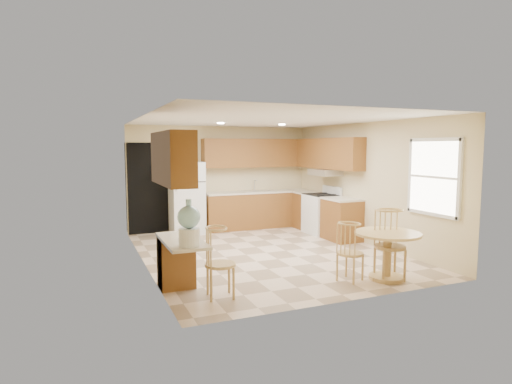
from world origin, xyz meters
name	(u,v)px	position (x,y,z in m)	size (l,w,h in m)	color
floor	(266,253)	(0.00, 0.00, 0.00)	(5.50, 5.50, 0.00)	beige
ceiling	(267,120)	(0.00, 0.00, 2.50)	(4.50, 5.50, 0.02)	white
wall_back	(221,178)	(0.00, 2.75, 1.25)	(4.50, 0.02, 2.50)	#C9B388
wall_front	(354,206)	(0.00, -2.75, 1.25)	(4.50, 0.02, 2.50)	#C9B388
wall_left	(143,192)	(-2.25, 0.00, 1.25)	(0.02, 5.50, 2.50)	#C9B388
wall_right	(366,183)	(2.25, 0.00, 1.25)	(0.02, 5.50, 2.50)	#C9B388
doorway	(149,188)	(-1.75, 2.73, 1.05)	(0.90, 0.02, 2.10)	black
base_cab_back	(258,210)	(0.88, 2.45, 0.43)	(2.75, 0.60, 0.87)	brown
counter_back	(258,192)	(0.88, 2.45, 0.89)	(2.75, 0.63, 0.04)	beige
base_cab_right_a	(308,211)	(1.95, 1.85, 0.43)	(0.60, 0.59, 0.87)	brown
counter_right_a	(308,192)	(1.95, 1.85, 0.89)	(0.63, 0.59, 0.04)	beige
base_cab_right_b	(342,220)	(1.95, 0.40, 0.43)	(0.60, 0.80, 0.87)	brown
counter_right_b	(342,199)	(1.95, 0.40, 0.89)	(0.63, 0.80, 0.04)	beige
upper_cab_back	(256,153)	(0.88, 2.58, 1.85)	(2.75, 0.33, 0.70)	brown
upper_cab_right	(328,154)	(2.08, 1.21, 1.85)	(0.33, 2.42, 0.70)	brown
upper_cab_left	(172,158)	(-2.08, -1.60, 1.85)	(0.33, 1.40, 0.70)	brown
sink	(258,191)	(0.85, 2.45, 0.91)	(0.78, 0.44, 0.01)	silver
range_hood	(325,172)	(2.00, 1.18, 1.42)	(0.50, 0.76, 0.14)	silver
desk_pedestal	(176,262)	(-2.00, -1.32, 0.36)	(0.48, 0.42, 0.72)	brown
desk_top	(182,241)	(-2.00, -1.70, 0.75)	(0.50, 1.20, 0.04)	beige
window	(434,177)	(2.23, -1.85, 1.50)	(0.06, 1.12, 1.30)	white
can_light_a	(221,123)	(-0.50, 1.20, 2.48)	(0.14, 0.14, 0.02)	white
can_light_b	(282,125)	(0.90, 1.20, 2.48)	(0.14, 0.14, 0.02)	white
refrigerator	(187,198)	(-0.95, 2.40, 0.83)	(0.73, 0.71, 1.66)	white
stove	(322,213)	(1.92, 1.18, 0.47)	(0.65, 0.76, 1.09)	white
dining_table	(387,249)	(1.01, -2.20, 0.47)	(0.98, 0.98, 0.72)	tan
chair_table_a	(354,247)	(0.46, -2.12, 0.53)	(0.39, 0.50, 0.88)	tan
chair_table_b	(395,239)	(1.06, -2.30, 0.64)	(0.46, 0.49, 1.05)	tan
chair_desk	(222,257)	(-1.55, -2.06, 0.57)	(0.41, 0.54, 0.94)	tan
water_crock	(189,225)	(-2.00, -2.12, 1.04)	(0.28, 0.28, 0.59)	white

